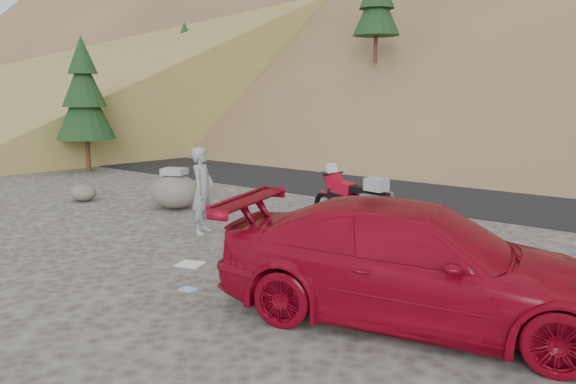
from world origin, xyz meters
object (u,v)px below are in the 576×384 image
(man, at_px, (204,233))
(red_car, at_px, (415,319))
(boulder, at_px, (175,191))
(motorcycle, at_px, (356,201))

(man, height_order, red_car, man)
(red_car, xyz_separation_m, boulder, (-8.14, 2.91, 0.47))
(motorcycle, relative_size, boulder, 1.55)
(man, xyz_separation_m, boulder, (-2.47, 1.37, 0.47))
(man, relative_size, boulder, 1.23)
(motorcycle, distance_m, man, 3.49)
(motorcycle, xyz_separation_m, red_car, (3.34, -4.06, -0.60))
(man, distance_m, boulder, 2.87)
(man, height_order, boulder, boulder)
(motorcycle, bearing_deg, red_car, -42.11)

